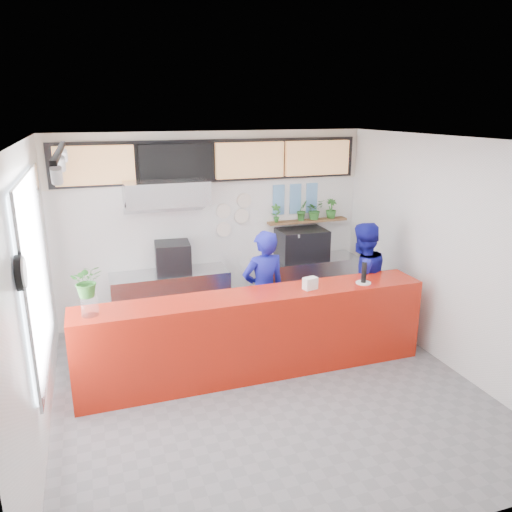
{
  "coord_description": "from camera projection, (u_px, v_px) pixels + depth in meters",
  "views": [
    {
      "loc": [
        -1.88,
        -5.13,
        3.32
      ],
      "look_at": [
        0.1,
        0.7,
        1.5
      ],
      "focal_mm": 35.0,
      "sensor_mm": 36.0,
      "label": 1
    }
  ],
  "objects": [
    {
      "name": "photo_frame_c",
      "position": [
        312.0,
        191.0,
        8.39
      ],
      "size": [
        0.2,
        0.02,
        0.25
      ],
      "primitive_type": "cube",
      "color": "#598CBF",
      "rests_on": "wall_back"
    },
    {
      "name": "menu_board_far_right",
      "position": [
        317.0,
        158.0,
        8.15
      ],
      "size": [
        1.1,
        0.1,
        0.55
      ],
      "primitive_type": "cube",
      "color": "tan",
      "rests_on": "wall_back"
    },
    {
      "name": "service_counter",
      "position": [
        256.0,
        334.0,
        6.39
      ],
      "size": [
        4.5,
        0.6,
        1.1
      ],
      "primitive_type": "cube",
      "color": "#AF1C0C",
      "rests_on": "ground"
    },
    {
      "name": "right_bench",
      "position": [
        305.0,
        284.0,
        8.51
      ],
      "size": [
        1.8,
        0.6,
        0.9
      ],
      "primitive_type": "cube",
      "color": "#B2B5BA",
      "rests_on": "ground"
    },
    {
      "name": "extraction_hood",
      "position": [
        166.0,
        192.0,
        7.28
      ],
      "size": [
        1.2,
        0.7,
        0.35
      ],
      "primitive_type": "cube",
      "color": "#B2B5BA",
      "rests_on": "ceiling"
    },
    {
      "name": "soffit",
      "position": [
        213.0,
        161.0,
        7.69
      ],
      "size": [
        4.8,
        0.04,
        0.65
      ],
      "primitive_type": "cube",
      "color": "black",
      "rests_on": "wall_back"
    },
    {
      "name": "prep_bench",
      "position": [
        171.0,
        300.0,
        7.8
      ],
      "size": [
        1.8,
        0.6,
        0.9
      ],
      "primitive_type": "cube",
      "color": "#B2B5BA",
      "rests_on": "ground"
    },
    {
      "name": "cream_band",
      "position": [
        213.0,
        157.0,
        7.7
      ],
      "size": [
        5.0,
        0.02,
        0.8
      ],
      "primitive_type": "cube",
      "color": "beige",
      "rests_on": "wall_back"
    },
    {
      "name": "herb_a",
      "position": [
        276.0,
        213.0,
        8.2
      ],
      "size": [
        0.18,
        0.13,
        0.31
      ],
      "primitive_type": "imported",
      "rotation": [
        0.0,
        0.0,
        -0.16
      ],
      "color": "#2A6924",
      "rests_on": "herb_shelf"
    },
    {
      "name": "dec_plate_d",
      "position": [
        244.0,
        201.0,
        8.04
      ],
      "size": [
        0.24,
        0.03,
        0.24
      ],
      "primitive_type": "cylinder",
      "rotation": [
        1.57,
        0.0,
        0.0
      ],
      "color": "silver",
      "rests_on": "wall_back"
    },
    {
      "name": "floor",
      "position": [
        267.0,
        388.0,
        6.18
      ],
      "size": [
        5.0,
        5.0,
        0.0
      ],
      "primitive_type": "plane",
      "color": "slate",
      "rests_on": "ground"
    },
    {
      "name": "menu_board_mid_right",
      "position": [
        250.0,
        160.0,
        7.8
      ],
      "size": [
        1.1,
        0.1,
        0.55
      ],
      "primitive_type": "cube",
      "color": "tan",
      "rests_on": "wall_back"
    },
    {
      "name": "track_rail",
      "position": [
        59.0,
        151.0,
        4.7
      ],
      "size": [
        0.05,
        2.4,
        0.04
      ],
      "primitive_type": "cube",
      "color": "black",
      "rests_on": "ceiling"
    },
    {
      "name": "dec_plate_a",
      "position": [
        223.0,
        211.0,
        7.97
      ],
      "size": [
        0.24,
        0.03,
        0.24
      ],
      "primitive_type": "cylinder",
      "rotation": [
        1.57,
        0.0,
        0.0
      ],
      "color": "silver",
      "rests_on": "wall_back"
    },
    {
      "name": "glass_vase",
      "position": [
        90.0,
        306.0,
        5.55
      ],
      "size": [
        0.24,
        0.24,
        0.23
      ],
      "primitive_type": "cylinder",
      "rotation": [
        0.0,
        0.0,
        0.35
      ],
      "color": "white",
      "rests_on": "service_counter"
    },
    {
      "name": "basil_vase",
      "position": [
        87.0,
        281.0,
        5.47
      ],
      "size": [
        0.34,
        0.3,
        0.37
      ],
      "primitive_type": "imported",
      "rotation": [
        0.0,
        0.0,
        0.03
      ],
      "color": "#2A6924",
      "rests_on": "glass_vase"
    },
    {
      "name": "hood_lip",
      "position": [
        166.0,
        206.0,
        7.33
      ],
      "size": [
        1.2,
        0.69,
        0.31
      ],
      "primitive_type": "cube",
      "rotation": [
        -0.35,
        0.0,
        0.0
      ],
      "color": "#B2B5BA",
      "rests_on": "ceiling"
    },
    {
      "name": "herb_b",
      "position": [
        302.0,
        210.0,
        8.34
      ],
      "size": [
        0.23,
        0.21,
        0.34
      ],
      "primitive_type": "imported",
      "rotation": [
        0.0,
        0.0,
        0.36
      ],
      "color": "#2A6924",
      "rests_on": "herb_shelf"
    },
    {
      "name": "dec_plate_b",
      "position": [
        241.0,
        216.0,
        8.1
      ],
      "size": [
        0.24,
        0.03,
        0.24
      ],
      "primitive_type": "cylinder",
      "rotation": [
        1.57,
        0.0,
        0.0
      ],
      "color": "silver",
      "rests_on": "wall_back"
    },
    {
      "name": "photo_frame_b",
      "position": [
        295.0,
        191.0,
        8.3
      ],
      "size": [
        0.2,
        0.02,
        0.25
      ],
      "primitive_type": "cube",
      "color": "#598CBF",
      "rests_on": "wall_back"
    },
    {
      "name": "wall_left",
      "position": [
        33.0,
        298.0,
        4.98
      ],
      "size": [
        0.0,
        5.0,
        5.0
      ],
      "primitive_type": "plane",
      "rotation": [
        1.57,
        0.0,
        1.57
      ],
      "color": "white",
      "rests_on": "ground"
    },
    {
      "name": "pepper_mill",
      "position": [
        364.0,
        272.0,
        6.56
      ],
      "size": [
        0.08,
        0.08,
        0.27
      ],
      "primitive_type": "cylinder",
      "rotation": [
        0.0,
        0.0,
        -0.13
      ],
      "color": "black",
      "rests_on": "white_plate"
    },
    {
      "name": "espresso_tray",
      "position": [
        302.0,
        232.0,
        8.22
      ],
      "size": [
        0.69,
        0.59,
        0.05
      ],
      "primitive_type": "cube",
      "rotation": [
        0.0,
        0.0,
        0.38
      ],
      "color": "#B8BAC0",
      "rests_on": "espresso_machine"
    },
    {
      "name": "ceiling",
      "position": [
        268.0,
        140.0,
        5.33
      ],
      "size": [
        5.0,
        5.0,
        0.0
      ],
      "primitive_type": "plane",
      "rotation": [
        3.14,
        0.0,
        0.0
      ],
      "color": "silver"
    },
    {
      "name": "menu_board_mid_left",
      "position": [
        176.0,
        163.0,
        7.44
      ],
      "size": [
        1.1,
        0.1,
        0.55
      ],
      "primitive_type": "cube",
      "color": "black",
      "rests_on": "wall_back"
    },
    {
      "name": "espresso_machine",
      "position": [
        302.0,
        244.0,
        8.29
      ],
      "size": [
        0.81,
        0.58,
        0.51
      ],
      "primitive_type": "cube",
      "rotation": [
        0.0,
        0.0,
        -0.02
      ],
      "color": "black",
      "rests_on": "right_bench"
    },
    {
      "name": "window_pane",
      "position": [
        36.0,
        270.0,
        5.21
      ],
      "size": [
        0.04,
        2.2,
        1.9
      ],
      "primitive_type": "cube",
      "color": "silver",
      "rests_on": "wall_left"
    },
    {
      "name": "photo_frame_e",
      "position": [
        295.0,
        206.0,
        8.37
      ],
      "size": [
        0.2,
        0.02,
        0.25
      ],
      "primitive_type": "cube",
      "color": "#598CBF",
      "rests_on": "wall_back"
    },
    {
      "name": "menu_board_far_left",
      "position": [
        95.0,
        165.0,
        7.08
      ],
      "size": [
        1.1,
        0.1,
        0.55
      ],
      "primitive_type": "cube",
      "color": "tan",
      "rests_on": "wall_back"
    },
    {
      "name": "window_frame",
      "position": [
        38.0,
        270.0,
        5.22
      ],
      "size": [
        0.03,
        2.3,
        2.0
      ],
      "primitive_type": "cube",
      "color": "#B2B5BA",
      "rests_on": "wall_left"
    },
    {
      "name": "dec_plate_c",
      "position": [
        224.0,
        229.0,
        8.06
      ],
      "size": [
        0.24,
        0.03,
        0.24
      ],
      "primitive_type": "cylinder",
      "rotation": [
        1.57,
        0.0,
        0.0
      ],
      "color": "silver",
      "rests_on": "wall_back"
    },
    {
      "name": "staff_center",
      "position": [
        264.0,
        291.0,
        6.96
      ],
      "size": [
        0.68,
        0.48,
        1.75
      ],
      "primitive_type": "imported",
      "rotation": [
        0.0,
        0.0,
        3.24
      ],
      "color": "#151791",
      "rests_on": "ground"
    },
    {
      "name": "herb_shelf",
      "position": [
        308.0,
        221.0,
        8.43
      ],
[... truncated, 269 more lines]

